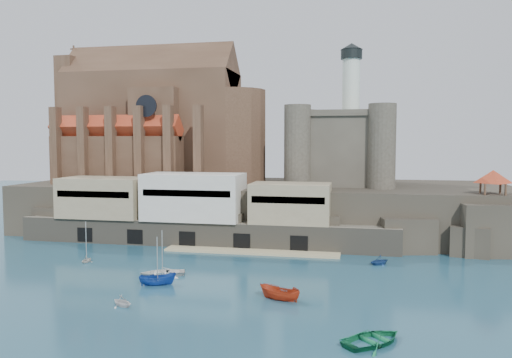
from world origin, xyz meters
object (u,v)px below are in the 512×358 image
(church, at_px, (160,127))
(pavilion, at_px, (493,178))
(boat_2, at_px, (158,285))
(castle_keep, at_px, (341,144))
(boat_1, at_px, (122,306))

(church, xyz_separation_m, pavilion, (66.13, -15.85, -9.40))
(pavilion, distance_m, boat_2, 57.76)
(castle_keep, distance_m, pavilion, 30.50)
(pavilion, distance_m, boat_1, 63.21)
(castle_keep, bearing_deg, boat_2, -116.50)
(boat_1, bearing_deg, castle_keep, 5.08)
(pavilion, relative_size, boat_1, 2.10)
(boat_1, height_order, boat_2, boat_2)
(castle_keep, bearing_deg, boat_1, -113.30)
(church, xyz_separation_m, boat_2, (18.05, -45.21, -22.13))
(pavilion, bearing_deg, boat_1, -142.04)
(boat_1, bearing_deg, boat_2, 23.54)
(castle_keep, relative_size, pavilion, 4.58)
(castle_keep, xyz_separation_m, boat_2, (-22.16, -44.44, -18.31))
(boat_1, xyz_separation_m, boat_2, (0.74, 8.73, 0.00))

